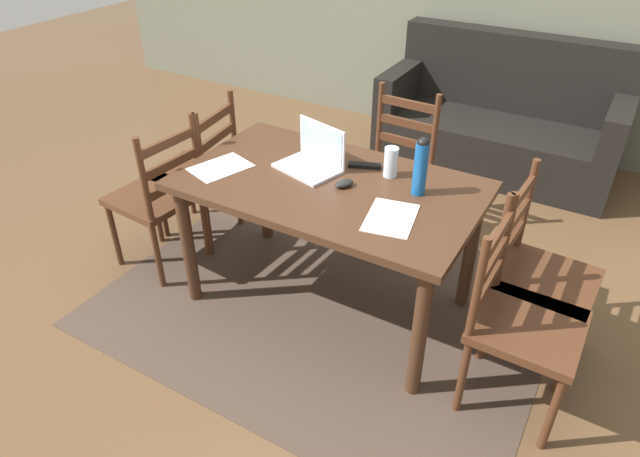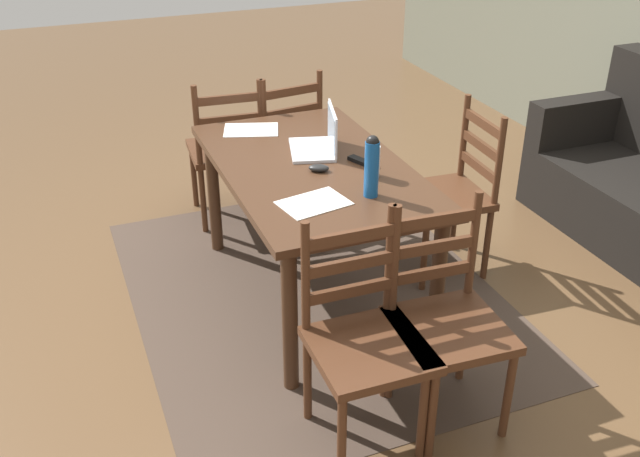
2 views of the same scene
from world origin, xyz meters
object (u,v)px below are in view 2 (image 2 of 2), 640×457
(chair_left_far, at_px, (282,143))
(water_bottle, at_px, (372,165))
(chair_left_near, at_px, (227,151))
(tv_remote, at_px, (363,162))
(chair_right_near, at_px, (365,341))
(chair_right_far, at_px, (445,322))
(drinking_glass, at_px, (372,161))
(computer_mouse, at_px, (318,168))
(dining_table, at_px, (313,183))
(chair_far_head, at_px, (451,193))
(laptop, at_px, (321,140))

(chair_left_far, bearing_deg, water_bottle, -2.44)
(chair_left_far, bearing_deg, chair_left_near, -89.96)
(chair_left_far, relative_size, tv_remote, 5.59)
(chair_right_near, relative_size, chair_left_near, 1.00)
(chair_right_far, xyz_separation_m, drinking_glass, (-0.80, 0.04, 0.38))
(chair_left_far, relative_size, computer_mouse, 9.50)
(chair_right_far, distance_m, chair_left_far, 2.07)
(chair_left_near, height_order, water_bottle, water_bottle)
(dining_table, bearing_deg, chair_right_near, -9.65)
(water_bottle, bearing_deg, chair_left_far, 177.56)
(chair_far_head, height_order, drinking_glass, chair_far_head)
(chair_left_far, height_order, chair_left_near, same)
(water_bottle, height_order, tv_remote, water_bottle)
(chair_left_near, height_order, drinking_glass, chair_left_near)
(chair_left_near, xyz_separation_m, water_bottle, (1.46, 0.30, 0.45))
(chair_left_near, bearing_deg, drinking_glass, 17.31)
(chair_right_near, bearing_deg, chair_far_head, 136.25)
(chair_right_near, bearing_deg, chair_left_far, 170.18)
(drinking_glass, bearing_deg, chair_right_near, -26.02)
(chair_right_near, bearing_deg, computer_mouse, 169.65)
(computer_mouse, bearing_deg, tv_remote, 119.35)
(tv_remote, bearing_deg, laptop, 98.12)
(laptop, bearing_deg, water_bottle, 1.73)
(chair_right_near, relative_size, drinking_glass, 6.17)
(chair_left_near, xyz_separation_m, computer_mouse, (1.12, 0.18, 0.32))
(chair_right_far, distance_m, chair_far_head, 1.21)
(chair_right_near, height_order, drinking_glass, chair_right_near)
(water_bottle, xyz_separation_m, tv_remote, (-0.34, 0.11, -0.14))
(chair_far_head, bearing_deg, drinking_glass, -68.87)
(chair_far_head, distance_m, drinking_glass, 0.74)
(water_bottle, bearing_deg, laptop, -178.27)
(chair_far_head, bearing_deg, water_bottle, -58.77)
(chair_right_near, bearing_deg, water_bottle, 154.20)
(dining_table, xyz_separation_m, tv_remote, (0.08, 0.24, 0.11))
(water_bottle, distance_m, drinking_glass, 0.22)
(chair_right_far, distance_m, water_bottle, 0.76)
(chair_left_far, bearing_deg, chair_right_near, -9.82)
(chair_far_head, distance_m, chair_right_near, 1.43)
(chair_left_near, relative_size, water_bottle, 3.27)
(chair_far_head, relative_size, chair_right_near, 1.00)
(chair_left_far, distance_m, drinking_glass, 1.32)
(chair_far_head, height_order, chair_right_near, same)
(water_bottle, relative_size, drinking_glass, 1.89)
(dining_table, distance_m, chair_far_head, 0.84)
(chair_right_far, relative_size, chair_right_near, 1.00)
(dining_table, xyz_separation_m, chair_left_near, (-1.04, -0.18, -0.20))
(chair_left_near, relative_size, drinking_glass, 6.17)
(chair_right_far, bearing_deg, chair_far_head, 148.47)
(chair_left_near, distance_m, laptop, 1.00)
(chair_right_near, xyz_separation_m, drinking_glass, (-0.80, 0.39, 0.38))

